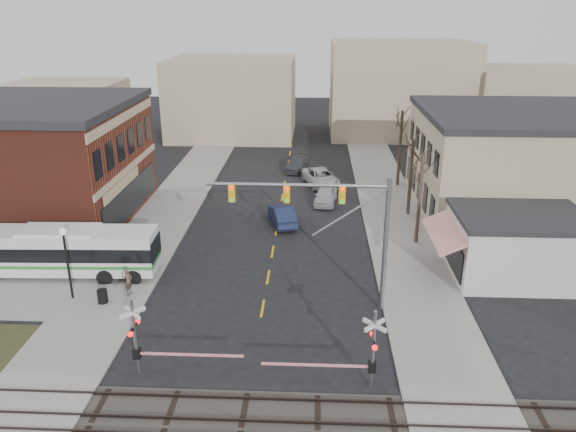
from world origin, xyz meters
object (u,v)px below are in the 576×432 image
object	(u,v)px
trash_bin	(103,296)
transit_bus	(62,251)
car_d	(297,164)
car_b	(282,215)
street_lamp	(65,249)
car_a	(326,195)
rr_crossing_west	(144,338)
pedestrian_near	(128,281)
car_c	(321,178)
rr_crossing_east	(364,350)
traffic_signal_mast	(337,216)
pedestrian_far	(128,253)

from	to	relation	value
trash_bin	transit_bus	bearing A→B (deg)	136.65
car_d	car_b	bearing A→B (deg)	-80.85
street_lamp	transit_bus	bearing A→B (deg)	119.51
transit_bus	car_a	world-z (taller)	transit_bus
rr_crossing_west	street_lamp	size ratio (longest dim) A/B	1.24
car_a	car_d	xyz separation A→B (m)	(-2.86, 10.40, -0.04)
car_b	pedestrian_near	xyz separation A→B (m)	(-8.60, -12.25, 0.20)
car_a	car_b	world-z (taller)	car_b
car_d	pedestrian_near	world-z (taller)	pedestrian_near
car_c	pedestrian_near	size ratio (longest dim) A/B	3.35
rr_crossing_west	rr_crossing_east	size ratio (longest dim) A/B	1.00
traffic_signal_mast	car_b	world-z (taller)	traffic_signal_mast
pedestrian_near	rr_crossing_west	bearing A→B (deg)	-146.85
rr_crossing_west	car_c	distance (m)	31.38
street_lamp	pedestrian_near	bearing A→B (deg)	11.87
street_lamp	car_c	distance (m)	27.88
traffic_signal_mast	pedestrian_near	size ratio (longest dim) A/B	5.97
transit_bus	pedestrian_near	bearing A→B (deg)	-26.04
pedestrian_near	rr_crossing_east	bearing A→B (deg)	-111.01
rr_crossing_east	trash_bin	xyz separation A→B (m)	(-14.71, 6.92, -1.44)
transit_bus	pedestrian_far	distance (m)	4.14
car_d	pedestrian_far	size ratio (longest dim) A/B	3.05
rr_crossing_west	car_b	world-z (taller)	rr_crossing_west
transit_bus	pedestrian_near	size ratio (longest dim) A/B	7.29
rr_crossing_east	car_a	xyz separation A→B (m)	(-1.31, 25.50, -1.22)
traffic_signal_mast	pedestrian_near	bearing A→B (deg)	175.80
rr_crossing_west	car_c	size ratio (longest dim) A/B	1.00
transit_bus	rr_crossing_east	bearing A→B (deg)	-29.58
street_lamp	car_a	size ratio (longest dim) A/B	1.03
trash_bin	car_a	bearing A→B (deg)	54.19
car_c	car_d	world-z (taller)	car_c
car_b	pedestrian_far	xyz separation A→B (m)	(-9.97, -8.07, 0.16)
rr_crossing_west	car_b	bearing A→B (deg)	74.82
car_d	car_a	bearing A→B (deg)	-62.91
trash_bin	rr_crossing_west	bearing A→B (deg)	-54.98
street_lamp	car_d	bearing A→B (deg)	66.24
trash_bin	car_a	distance (m)	22.91
car_b	car_c	bearing A→B (deg)	-121.98
car_c	car_d	bearing A→B (deg)	97.82
rr_crossing_east	car_c	size ratio (longest dim) A/B	1.00
rr_crossing_east	rr_crossing_west	bearing A→B (deg)	177.04
traffic_signal_mast	pedestrian_far	size ratio (longest dim) A/B	6.24
pedestrian_near	pedestrian_far	size ratio (longest dim) A/B	1.05
rr_crossing_west	pedestrian_far	size ratio (longest dim) A/B	3.49
rr_crossing_east	car_c	xyz separation A→B (m)	(-1.69, 30.70, -1.19)
street_lamp	car_c	world-z (taller)	street_lamp
traffic_signal_mast	rr_crossing_east	distance (m)	8.15
transit_bus	rr_crossing_west	world-z (taller)	rr_crossing_west
rr_crossing_east	pedestrian_near	xyz separation A→B (m)	(-13.47, 8.05, -1.01)
pedestrian_far	car_c	bearing A→B (deg)	-6.25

